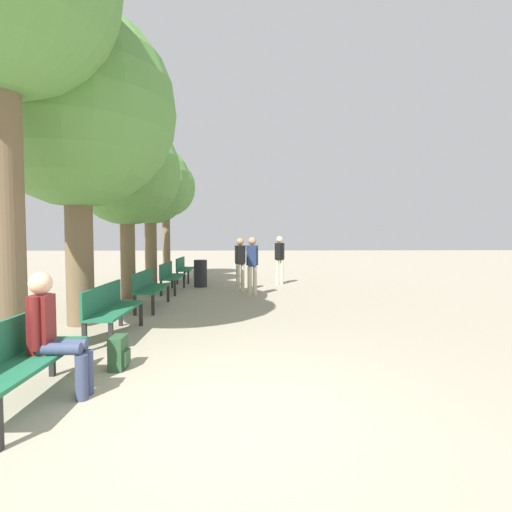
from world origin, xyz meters
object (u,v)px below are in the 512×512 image
at_px(backpack, 119,353).
at_px(pedestrian_mid, 240,261).
at_px(tree_row_2, 126,173).
at_px(tree_row_4, 166,188).
at_px(person_seated, 53,331).
at_px(bench_row_3, 170,274).
at_px(bench_row_4, 184,267).
at_px(bench_row_2, 149,286).
at_px(bench_row_0, 21,354).
at_px(tree_row_1, 76,110).
at_px(tree_row_3, 150,185).
at_px(pedestrian_far, 252,262).
at_px(pedestrian_near, 280,257).
at_px(trash_bin, 201,273).
at_px(bench_row_1, 111,306).

bearing_deg(backpack, pedestrian_mid, 78.23).
xyz_separation_m(tree_row_2, tree_row_4, (0.00, 5.29, 0.19)).
bearing_deg(person_seated, tree_row_2, 99.73).
relative_size(bench_row_3, bench_row_4, 1.00).
xyz_separation_m(bench_row_2, bench_row_3, (0.00, 2.67, 0.00)).
distance_m(bench_row_0, tree_row_1, 5.15).
xyz_separation_m(tree_row_1, pedestrian_mid, (3.00, 4.50, -3.10)).
distance_m(tree_row_3, pedestrian_far, 4.72).
distance_m(bench_row_3, tree_row_2, 3.23).
xyz_separation_m(tree_row_2, pedestrian_near, (4.34, 2.98, -2.41)).
xyz_separation_m(pedestrian_near, pedestrian_mid, (-1.34, -1.60, -0.03)).
bearing_deg(tree_row_3, bench_row_3, -57.40).
relative_size(bench_row_4, pedestrian_near, 1.07).
bearing_deg(tree_row_4, pedestrian_mid, -52.51).
distance_m(pedestrian_near, pedestrian_far, 2.80).
bearing_deg(backpack, pedestrian_far, 73.26).
bearing_deg(tree_row_1, trash_bin, 73.00).
height_order(tree_row_2, tree_row_4, tree_row_2).
height_order(bench_row_3, tree_row_2, tree_row_2).
bearing_deg(person_seated, bench_row_1, 95.40).
height_order(bench_row_2, pedestrian_mid, pedestrian_mid).
distance_m(bench_row_0, pedestrian_mid, 8.44).
bearing_deg(tree_row_1, tree_row_2, 90.00).
height_order(bench_row_0, bench_row_3, same).
bearing_deg(bench_row_2, bench_row_4, 90.00).
xyz_separation_m(bench_row_3, pedestrian_far, (2.45, -0.87, 0.42)).
bearing_deg(bench_row_2, trash_bin, 78.37).
bearing_deg(trash_bin, pedestrian_near, 13.07).
relative_size(bench_row_4, tree_row_2, 0.37).
height_order(bench_row_2, pedestrian_far, pedestrian_far).
relative_size(pedestrian_far, trash_bin, 1.86).
distance_m(bench_row_1, trash_bin, 6.52).
distance_m(tree_row_1, tree_row_3, 5.80).
bearing_deg(person_seated, backpack, 66.12).
distance_m(bench_row_4, person_seated, 10.50).
xyz_separation_m(bench_row_0, backpack, (0.63, 1.09, -0.32)).
distance_m(bench_row_1, pedestrian_mid, 5.89).
bearing_deg(pedestrian_far, trash_bin, 129.86).
relative_size(tree_row_1, tree_row_2, 1.22).
bearing_deg(pedestrian_near, tree_row_1, -125.42).
height_order(bench_row_0, pedestrian_far, pedestrian_far).
bearing_deg(bench_row_4, bench_row_0, -90.00).
relative_size(person_seated, pedestrian_near, 0.80).
bearing_deg(bench_row_3, tree_row_4, 102.47).
bearing_deg(tree_row_2, bench_row_3, 54.17).
bearing_deg(tree_row_3, person_seated, -83.02).
relative_size(person_seated, pedestrian_mid, 0.82).
distance_m(tree_row_3, trash_bin, 3.39).
bearing_deg(tree_row_4, bench_row_4, -56.92).
bearing_deg(tree_row_2, tree_row_1, -90.00).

